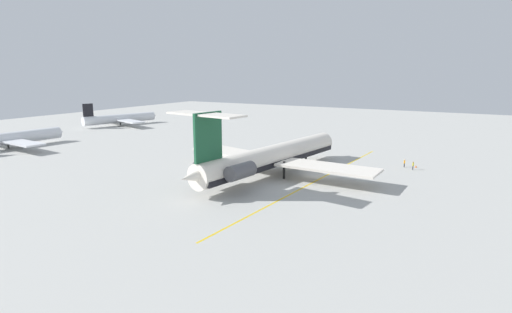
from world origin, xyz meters
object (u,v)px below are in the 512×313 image
Objects in this scene: airliner_mid_left at (11,138)px; ground_crew_near_nose at (404,162)px; main_jetliner at (269,157)px; safety_cone_nose at (416,166)px; ground_crew_near_tail at (296,145)px; airliner_mid_right at (122,118)px; ground_crew_portside at (413,165)px.

airliner_mid_left reaches higher than ground_crew_near_nose.
main_jetliner is 33.66m from safety_cone_nose.
main_jetliner is 28.21× the size of ground_crew_near_tail.
ground_crew_near_tail is (-12.96, -80.67, -1.60)m from airliner_mid_right.
ground_crew_portside is (27.77, -100.96, -1.57)m from airliner_mid_left.
ground_crew_near_tail is at bearing 119.98° from ground_crew_near_nose.
ground_crew_near_nose is 0.99× the size of ground_crew_portside.
airliner_mid_left is 104.72m from ground_crew_portside.
ground_crew_near_tail is 3.16× the size of safety_cone_nose.
airliner_mid_right is (49.92, 11.11, -0.02)m from airliner_mid_left.
airliner_mid_left is 56.18× the size of safety_cone_nose.
ground_crew_near_tail is (28.92, 6.73, -2.80)m from main_jetliner.
main_jetliner is 27.04× the size of ground_crew_portside.
ground_crew_portside reaches higher than safety_cone_nose.
ground_crew_near_tail is at bearing -57.15° from airliner_mid_left.
ground_crew_near_nose is at bearing -84.77° from airliner_mid_right.
safety_cone_nose is at bearing -68.45° from airliner_mid_left.
ground_crew_portside is (-1.64, -2.05, 0.01)m from ground_crew_near_nose.
main_jetliner is 1.59× the size of airliner_mid_left.
airliner_mid_left is 17.05× the size of ground_crew_portside.
airliner_mid_left reaches higher than airliner_mid_right.
safety_cone_nose is at bearing 98.98° from ground_crew_portside.
main_jetliner is at bearing 131.80° from safety_cone_nose.
main_jetliner reaches higher than airliner_mid_right.
main_jetliner is 27.28× the size of ground_crew_near_nose.
safety_cone_nose is at bearing 48.20° from ground_crew_near_tail.
ground_crew_near_tail is at bearing 178.96° from ground_crew_portside.
main_jetliner is 76.73m from airliner_mid_left.
ground_crew_near_nose is 2.65m from safety_cone_nose.
ground_crew_near_tail is at bearing 21.18° from main_jetliner.
airliner_mid_left is 105.72m from safety_cone_nose.
airliner_mid_left is at bearing -149.35° from ground_crew_portside.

